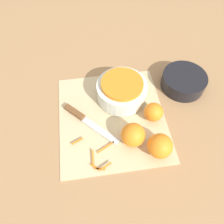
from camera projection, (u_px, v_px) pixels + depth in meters
name	position (u px, v px, depth m)	size (l,w,h in m)	color
ground_plane	(112.00, 118.00, 0.79)	(4.00, 4.00, 0.00)	#9E754C
cutting_board	(112.00, 117.00, 0.78)	(0.41, 0.38, 0.01)	#CCB284
bowl_speckled	(122.00, 90.00, 0.80)	(0.18, 0.18, 0.08)	silver
bowl_dark	(183.00, 81.00, 0.85)	(0.17, 0.17, 0.06)	black
knife	(81.00, 117.00, 0.77)	(0.19, 0.18, 0.02)	brown
orange_left	(133.00, 135.00, 0.70)	(0.08, 0.08, 0.08)	orange
orange_right	(154.00, 112.00, 0.75)	(0.07, 0.07, 0.07)	orange
orange_back	(160.00, 146.00, 0.68)	(0.08, 0.08, 0.08)	orange
peel_pile	(97.00, 156.00, 0.70)	(0.12, 0.14, 0.01)	orange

